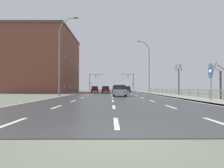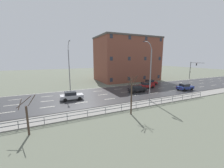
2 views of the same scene
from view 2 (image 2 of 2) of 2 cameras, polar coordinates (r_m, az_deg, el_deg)
The scene contains 14 objects.
ground_plane at distance 40.84m, azimuth 22.06°, elevation -1.23°, with size 160.00×160.00×0.12m.
road_asphalt_strip at distance 50.20m, azimuth 31.46°, elevation 0.13°, with size 14.00×120.00×0.03m.
guardrail at distance 20.36m, azimuth 0.69°, elevation -9.51°, with size 0.07×38.47×1.00m.
street_lamp_midground at distance 25.80m, azimuth 15.07°, elevation 4.72°, with size 2.50×0.24×10.71m.
street_lamp_left_bank at distance 34.93m, azimuth -16.88°, elevation 6.52°, with size 2.79×0.24×11.37m.
traffic_signal_left at distance 59.07m, azimuth 29.74°, elevation 5.63°, with size 5.09×0.36×6.26m.
car_far_left at distance 32.67m, azimuth 10.08°, elevation -1.83°, with size 1.89×4.13×1.57m.
car_far_right at distance 41.68m, azimuth 15.11°, elevation 0.61°, with size 2.02×4.19×1.57m.
car_distant at distance 27.23m, azimuth -16.04°, elevation -4.55°, with size 1.95×4.16×1.57m.
car_near_right at distance 38.42m, azimuth 27.37°, elevation -1.02°, with size 1.99×4.18×1.57m.
car_mid_centre at distance 37.31m, azimuth 13.71°, elevation -0.44°, with size 1.88×4.12×1.57m.
brick_building at distance 50.55m, azimuth 5.98°, elevation 10.04°, with size 13.20×20.72×14.69m.
bare_tree_near at distance 16.69m, azimuth -30.99°, elevation -11.59°, with size 1.29×1.84×4.14m.
bare_tree_mid at distance 19.37m, azimuth 7.86°, elevation -4.69°, with size 1.46×1.56×5.33m.
Camera 2 is at (27.09, 18.42, 7.65)m, focal length 22.66 mm.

